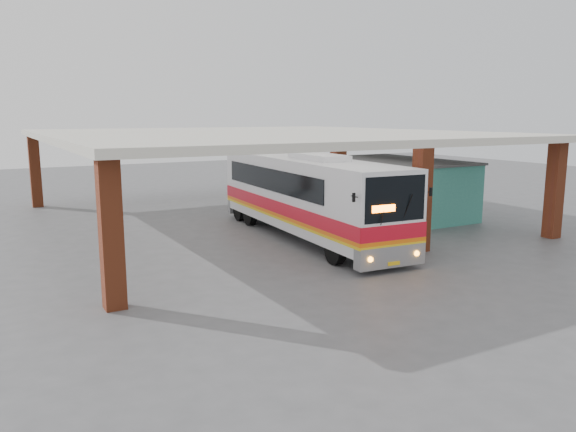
{
  "coord_description": "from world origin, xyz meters",
  "views": [
    {
      "loc": [
        -12.72,
        -19.94,
        5.49
      ],
      "look_at": [
        -1.52,
        0.0,
        1.38
      ],
      "focal_mm": 35.0,
      "sensor_mm": 36.0,
      "label": 1
    }
  ],
  "objects_px": {
    "motorcycle": "(380,216)",
    "pedestrian": "(341,224)",
    "coach_bus": "(307,196)",
    "red_chair": "(307,202)"
  },
  "relations": [
    {
      "from": "pedestrian",
      "to": "red_chair",
      "type": "relative_size",
      "value": 2.5
    },
    {
      "from": "coach_bus",
      "to": "motorcycle",
      "type": "height_order",
      "value": "coach_bus"
    },
    {
      "from": "coach_bus",
      "to": "motorcycle",
      "type": "bearing_deg",
      "value": 7.21
    },
    {
      "from": "motorcycle",
      "to": "red_chair",
      "type": "relative_size",
      "value": 2.85
    },
    {
      "from": "red_chair",
      "to": "pedestrian",
      "type": "bearing_deg",
      "value": -111.7
    },
    {
      "from": "red_chair",
      "to": "coach_bus",
      "type": "bearing_deg",
      "value": -120.33
    },
    {
      "from": "motorcycle",
      "to": "red_chair",
      "type": "xyz_separation_m",
      "value": [
        -0.08,
        6.88,
        -0.21
      ]
    },
    {
      "from": "coach_bus",
      "to": "motorcycle",
      "type": "relative_size",
      "value": 6.47
    },
    {
      "from": "motorcycle",
      "to": "red_chair",
      "type": "height_order",
      "value": "motorcycle"
    },
    {
      "from": "motorcycle",
      "to": "pedestrian",
      "type": "height_order",
      "value": "pedestrian"
    }
  ]
}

